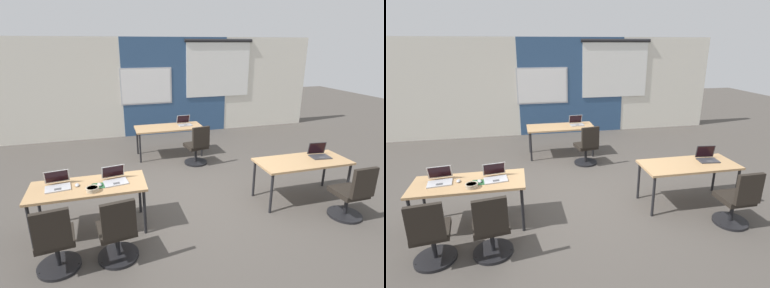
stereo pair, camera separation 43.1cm
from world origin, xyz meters
TOP-DOWN VIEW (x-y plane):
  - ground_plane at (0.00, 0.00)m, footprint 24.00×24.00m
  - back_wall_assembly at (0.04, 4.20)m, footprint 10.00×0.27m
  - desk_near_left at (-1.75, -0.60)m, footprint 1.60×0.70m
  - desk_near_right at (1.75, -0.60)m, footprint 1.60×0.70m
  - desk_far_center at (0.00, 2.20)m, footprint 1.60×0.70m
  - laptop_far_right at (0.41, 2.28)m, footprint 0.35×0.32m
  - chair_far_right at (0.48, 1.44)m, footprint 0.52×0.57m
  - laptop_near_left_inner at (-1.38, -0.57)m, footprint 0.38×0.36m
  - mousepad_near_left_inner at (-1.59, -0.66)m, footprint 0.22×0.19m
  - mouse_near_left_inner at (-1.59, -0.66)m, footprint 0.09×0.11m
  - chair_near_left_inner at (-1.41, -1.40)m, footprint 0.52×0.57m
  - laptop_near_right_end at (2.14, -0.51)m, footprint 0.36×0.30m
  - chair_near_right_end at (2.11, -1.39)m, footprint 0.52×0.54m
  - laptop_near_left_end at (-2.15, -0.54)m, footprint 0.37×0.36m
  - mouse_near_left_end at (-1.90, -0.58)m, footprint 0.06×0.10m
  - chair_near_left_end at (-2.12, -1.40)m, footprint 0.52×0.56m
  - snack_bowl at (-1.68, -0.80)m, footprint 0.18×0.18m

SIDE VIEW (x-z plane):
  - ground_plane at x=0.00m, z-range 0.00..0.00m
  - chair_far_right at x=0.48m, z-range -0.08..0.84m
  - chair_near_left_inner at x=-1.41m, z-range -0.08..0.84m
  - chair_near_right_end at x=2.11m, z-range -0.08..0.84m
  - chair_near_left_end at x=-2.12m, z-range -0.08..0.84m
  - desk_near_left at x=-1.75m, z-range 0.30..1.02m
  - desk_near_right at x=1.75m, z-range 0.30..1.02m
  - desk_far_center at x=0.00m, z-range 0.30..1.02m
  - mousepad_near_left_inner at x=-1.59m, z-range 0.72..0.72m
  - mouse_near_left_end at x=-1.90m, z-range 0.72..0.75m
  - mouse_near_left_inner at x=-1.59m, z-range 0.72..0.76m
  - snack_bowl at x=-1.68m, z-range 0.72..0.79m
  - laptop_near_left_end at x=-2.15m, z-range 0.66..0.88m
  - laptop_near_left_inner at x=-1.38m, z-range 0.66..0.88m
  - laptop_far_right at x=0.41m, z-range 0.66..0.88m
  - laptop_near_right_end at x=2.14m, z-range 0.65..0.89m
  - back_wall_assembly at x=0.04m, z-range 0.01..2.81m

